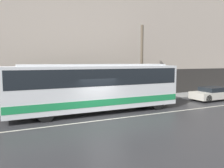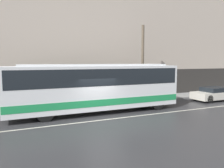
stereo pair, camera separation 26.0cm
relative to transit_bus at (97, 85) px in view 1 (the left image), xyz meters
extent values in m
plane|color=#2D2D30|center=(-0.35, -2.19, -1.93)|extent=(60.00, 60.00, 0.00)
cube|color=gray|center=(-0.35, 3.13, -1.86)|extent=(60.00, 2.64, 0.14)
cube|color=#B7A899|center=(-0.35, 4.61, 3.75)|extent=(60.00, 0.30, 11.37)
cube|color=#2D2B28|center=(-0.35, 4.44, -0.53)|extent=(60.00, 0.06, 2.80)
cube|color=beige|center=(-0.35, -2.19, -1.93)|extent=(54.00, 0.14, 0.01)
cube|color=white|center=(-0.01, 0.00, -0.10)|extent=(12.20, 2.55, 2.96)
cube|color=#1E8C4C|center=(-0.01, 0.00, -1.03)|extent=(12.14, 2.57, 0.45)
cube|color=black|center=(-0.01, 0.00, 0.64)|extent=(11.84, 2.57, 1.13)
cube|color=orange|center=(6.04, 0.00, 1.19)|extent=(0.12, 1.91, 0.28)
cube|color=white|center=(-0.01, 0.00, 1.44)|extent=(10.37, 2.16, 0.12)
cylinder|color=black|center=(4.49, -1.11, -1.40)|extent=(1.07, 0.28, 1.07)
cylinder|color=black|center=(4.49, 1.11, -1.40)|extent=(1.07, 0.28, 1.07)
cylinder|color=black|center=(-3.71, -1.11, -1.40)|extent=(1.07, 0.28, 1.07)
cylinder|color=black|center=(-3.71, 1.11, -1.40)|extent=(1.07, 0.28, 1.07)
cube|color=beige|center=(11.77, 0.00, -1.42)|extent=(4.48, 1.83, 0.65)
cube|color=black|center=(11.66, 0.00, -0.89)|extent=(2.15, 1.64, 0.41)
cylinder|color=black|center=(13.36, 0.81, -1.58)|extent=(0.70, 0.20, 0.70)
cylinder|color=black|center=(10.18, -0.81, -1.58)|extent=(0.70, 0.20, 0.70)
cylinder|color=black|center=(10.18, 0.81, -1.58)|extent=(0.70, 0.20, 0.70)
cylinder|color=brown|center=(5.49, 2.71, 1.59)|extent=(0.25, 0.25, 6.76)
cylinder|color=#333338|center=(1.45, 2.60, -1.09)|extent=(0.36, 0.36, 1.41)
sphere|color=tan|center=(1.45, 2.60, -0.25)|extent=(0.26, 0.26, 0.26)
camera|label=1|loc=(-5.52, -14.39, 1.66)|focal=35.00mm
camera|label=2|loc=(-5.28, -14.50, 1.66)|focal=35.00mm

